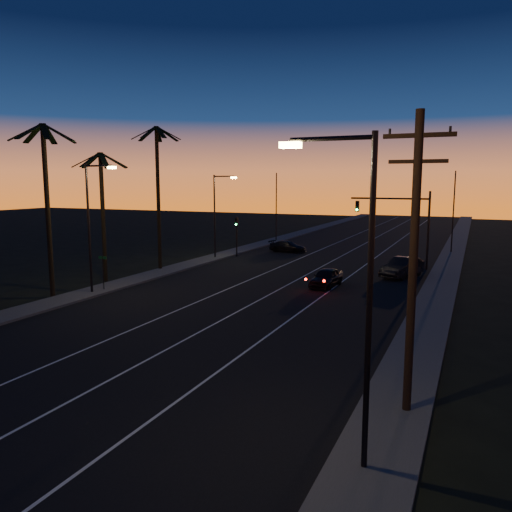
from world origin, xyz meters
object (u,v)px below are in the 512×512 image
at_px(right_car, 402,267).
at_px(cross_car, 288,247).
at_px(utility_pole, 413,258).
at_px(lead_car, 326,277).
at_px(signal_mast, 401,216).

bearing_deg(right_car, cross_car, 143.64).
bearing_deg(right_car, utility_pole, -81.93).
bearing_deg(cross_car, utility_pole, -63.88).
bearing_deg(utility_pole, right_car, 98.07).
xyz_separation_m(lead_car, cross_car, (-9.16, 16.47, -0.07)).
xyz_separation_m(utility_pole, lead_car, (-8.28, 19.09, -4.62)).
relative_size(utility_pole, lead_car, 2.17).
bearing_deg(signal_mast, cross_car, 156.77).
relative_size(utility_pole, cross_car, 2.30).
xyz_separation_m(utility_pole, right_car, (-3.60, 25.37, -4.50)).
distance_m(utility_pole, right_car, 26.02).
relative_size(right_car, cross_car, 1.18).
height_order(lead_car, right_car, right_car).
relative_size(signal_mast, right_car, 1.38).
bearing_deg(lead_car, cross_car, 119.07).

